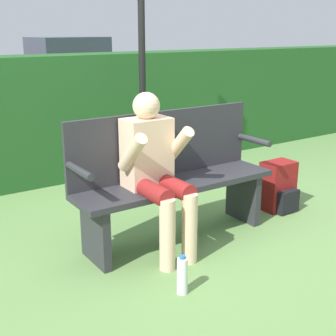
{
  "coord_description": "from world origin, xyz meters",
  "views": [
    {
      "loc": [
        -1.97,
        -2.79,
        1.6
      ],
      "look_at": [
        -0.15,
        -0.1,
        0.64
      ],
      "focal_mm": 50.0,
      "sensor_mm": 36.0,
      "label": 1
    }
  ],
  "objects": [
    {
      "name": "ground_plane",
      "position": [
        0.0,
        0.0,
        0.0
      ],
      "size": [
        40.0,
        40.0,
        0.0
      ],
      "primitive_type": "plane",
      "color": "#668E4C"
    },
    {
      "name": "backpack",
      "position": [
        1.14,
        0.0,
        0.21
      ],
      "size": [
        0.3,
        0.28,
        0.45
      ],
      "color": "maroon",
      "rests_on": "ground"
    },
    {
      "name": "hedge_back",
      "position": [
        0.0,
        2.05,
        0.67
      ],
      "size": [
        12.0,
        0.52,
        1.34
      ],
      "color": "#235623",
      "rests_on": "ground"
    },
    {
      "name": "person_seated",
      "position": [
        -0.24,
        -0.07,
        0.66
      ],
      "size": [
        0.48,
        0.57,
        1.18
      ],
      "color": "beige",
      "rests_on": "ground"
    },
    {
      "name": "signpost",
      "position": [
        0.52,
        1.36,
        1.28
      ],
      "size": [
        0.38,
        0.09,
        2.28
      ],
      "color": "black",
      "rests_on": "ground"
    },
    {
      "name": "water_bottle",
      "position": [
        -0.43,
        -0.68,
        0.12
      ],
      "size": [
        0.07,
        0.07,
        0.26
      ],
      "color": "white",
      "rests_on": "ground"
    },
    {
      "name": "park_bench",
      "position": [
        0.0,
        0.07,
        0.51
      ],
      "size": [
        1.64,
        0.41,
        1.0
      ],
      "color": "#2D2D33",
      "rests_on": "ground"
    },
    {
      "name": "parked_car",
      "position": [
        3.57,
        10.69,
        0.65
      ],
      "size": [
        4.6,
        2.14,
        1.38
      ],
      "rotation": [
        0.0,
        0.0,
        0.11
      ],
      "color": "maroon",
      "rests_on": "ground"
    }
  ]
}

